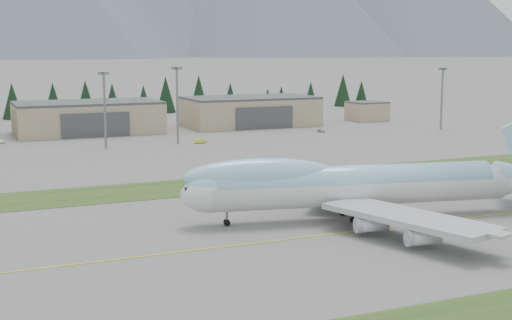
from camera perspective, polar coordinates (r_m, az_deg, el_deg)
name	(u,v)px	position (r m, az deg, el deg)	size (l,w,h in m)	color
ground	(358,231)	(115.10, 8.20, -5.65)	(7000.00, 7000.00, 0.00)	#60615E
grass_strip_far	(249,183)	(154.22, -0.60, -1.82)	(400.00, 18.00, 0.08)	#294619
taxiway_line_main	(358,231)	(115.10, 8.20, -5.65)	(400.00, 0.40, 0.02)	gold
boeing_747_freighter	(357,184)	(121.96, 8.09, -1.95)	(68.82, 58.02, 18.05)	silver
hangar_center	(88,117)	(249.47, -13.28, 3.34)	(48.00, 26.60, 10.80)	tan
hangar_right	(250,111)	(266.66, -0.47, 3.93)	(48.00, 26.60, 10.80)	tan
control_shed	(367,111)	(288.37, 8.88, 3.89)	(14.00, 12.00, 7.60)	tan
floodlight_masts	(119,94)	(212.15, -10.89, 5.21)	(198.12, 6.38, 23.16)	slate
service_vehicle_a	(2,143)	(230.79, -19.67, 1.27)	(1.32, 3.28, 1.12)	white
service_vehicle_b	(201,143)	(218.13, -4.46, 1.35)	(1.41, 4.02, 1.32)	#C5D134
service_vehicle_c	(321,132)	(247.09, 5.22, 2.24)	(1.53, 3.76, 1.09)	#AFAEB3
conifer_belt	(93,99)	(313.10, -12.90, 4.79)	(273.26, 13.56, 16.65)	black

